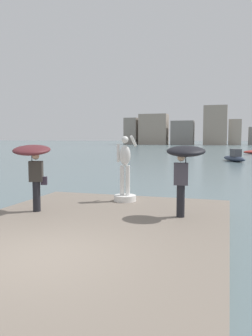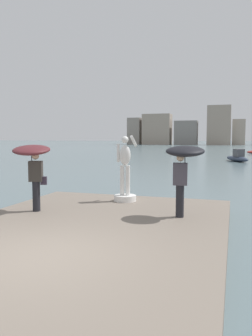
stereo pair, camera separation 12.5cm
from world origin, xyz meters
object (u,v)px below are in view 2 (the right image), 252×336
object	(u,v)px
boat_mid	(237,157)
statue_white_figure	(125,178)
onlooker_right	(184,160)
onlooker_left	(33,158)

from	to	relation	value
boat_mid	statue_white_figure	bearing A→B (deg)	-98.19
onlooker_right	boat_mid	size ratio (longest dim) A/B	0.41
statue_white_figure	onlooker_left	world-z (taller)	statue_white_figure
onlooker_left	onlooker_right	distance (m)	4.34
statue_white_figure	onlooker_left	xyz separation A→B (m)	(-2.09, -2.31, 0.76)
onlooker_left	onlooker_right	size ratio (longest dim) A/B	1.01
onlooker_right	boat_mid	distance (m)	28.91
statue_white_figure	boat_mid	xyz separation A→B (m)	(3.90, 27.06, -0.77)
onlooker_left	onlooker_right	bearing A→B (deg)	7.23
statue_white_figure	onlooker_right	bearing A→B (deg)	-38.53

